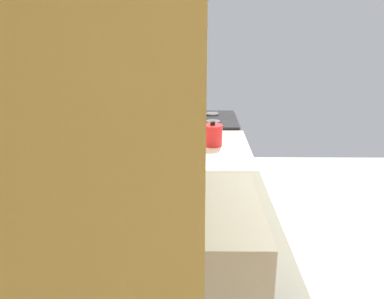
{
  "coord_description": "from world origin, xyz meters",
  "views": [
    {
      "loc": [
        -1.7,
        1.39,
        1.71
      ],
      "look_at": [
        -0.04,
        1.41,
        1.16
      ],
      "focal_mm": 37.85,
      "sensor_mm": 36.0,
      "label": 1
    }
  ],
  "objects_px": {
    "bowl": "(221,202)",
    "oven_range": "(198,171)",
    "kettle": "(213,135)",
    "microwave": "(195,254)"
  },
  "relations": [
    {
      "from": "microwave",
      "to": "kettle",
      "type": "bearing_deg",
      "value": -4.24
    },
    {
      "from": "oven_range",
      "to": "kettle",
      "type": "distance_m",
      "value": 0.82
    },
    {
      "from": "oven_range",
      "to": "bowl",
      "type": "relative_size",
      "value": 8.21
    },
    {
      "from": "bowl",
      "to": "kettle",
      "type": "xyz_separation_m",
      "value": [
        0.92,
        0.0,
        0.04
      ]
    },
    {
      "from": "microwave",
      "to": "kettle",
      "type": "relative_size",
      "value": 2.62
    },
    {
      "from": "bowl",
      "to": "kettle",
      "type": "height_order",
      "value": "kettle"
    },
    {
      "from": "oven_range",
      "to": "microwave",
      "type": "bearing_deg",
      "value": 179.41
    },
    {
      "from": "bowl",
      "to": "oven_range",
      "type": "bearing_deg",
      "value": 3.31
    },
    {
      "from": "oven_range",
      "to": "microwave",
      "type": "xyz_separation_m",
      "value": [
        -2.16,
        0.02,
        0.59
      ]
    },
    {
      "from": "bowl",
      "to": "kettle",
      "type": "bearing_deg",
      "value": 0.0
    }
  ]
}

